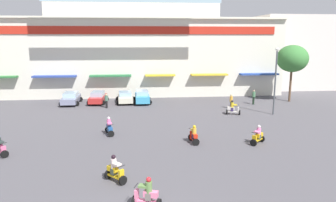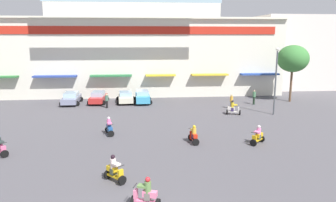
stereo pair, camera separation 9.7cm
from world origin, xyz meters
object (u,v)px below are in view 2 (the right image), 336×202
pedestrian_2 (231,100)px  streetlamp_near (276,76)px  parked_car_0 (71,98)px  pedestrian_1 (107,100)px  scooter_rider_2 (0,147)px  scooter_rider_5 (233,109)px  scooter_rider_0 (114,171)px  scooter_rider_4 (146,195)px  plaza_tree_1 (293,59)px  parked_car_3 (142,97)px  scooter_rider_9 (109,127)px  scooter_rider_7 (194,136)px  parked_car_2 (126,97)px  pedestrian_3 (254,96)px  parked_car_1 (98,97)px  scooter_rider_8 (258,136)px

pedestrian_2 → streetlamp_near: bearing=-40.9°
parked_car_0 → pedestrian_1: bearing=-31.3°
scooter_rider_2 → scooter_rider_5: size_ratio=0.97×
scooter_rider_0 → scooter_rider_4: 3.42m
plaza_tree_1 → scooter_rider_0: 29.59m
parked_car_3 → pedestrian_1: bearing=-149.0°
scooter_rider_9 → pedestrian_1: size_ratio=0.91×
plaza_tree_1 → scooter_rider_7: size_ratio=4.75×
streetlamp_near → parked_car_0: bearing=161.2°
scooter_rider_2 → streetlamp_near: size_ratio=0.22×
plaza_tree_1 → parked_car_3: plaza_tree_1 is taller
pedestrian_1 → scooter_rider_2: bearing=-112.0°
parked_car_0 → parked_car_2: bearing=0.7°
parked_car_2 → scooter_rider_2: 19.00m
parked_car_0 → parked_car_2: (6.49, 0.08, -0.02)m
parked_car_0 → parked_car_2: size_ratio=1.06×
plaza_tree_1 → pedestrian_3: size_ratio=4.02×
scooter_rider_0 → pedestrian_1: 19.44m
scooter_rider_9 → pedestrian_2: size_ratio=0.92×
parked_car_1 → scooter_rider_2: scooter_rider_2 is taller
scooter_rider_4 → scooter_rider_9: scooter_rider_4 is taller
parked_car_1 → streetlamp_near: 20.65m
parked_car_0 → pedestrian_1: size_ratio=2.57×
streetlamp_near → scooter_rider_9: bearing=-161.4°
plaza_tree_1 → scooter_rider_7: (-14.76, -14.80, -4.74)m
scooter_rider_7 → parked_car_0: bearing=127.7°
scooter_rider_2 → pedestrian_2: size_ratio=0.90×
parked_car_2 → scooter_rider_7: size_ratio=2.74×
scooter_rider_5 → streetlamp_near: 5.43m
pedestrian_2 → scooter_rider_9: bearing=-146.0°
scooter_rider_4 → pedestrian_1: (-3.87, 22.30, 0.28)m
pedestrian_3 → scooter_rider_4: bearing=-120.8°
parked_car_1 → scooter_rider_8: (13.81, -16.64, -0.13)m
parked_car_2 → scooter_rider_5: size_ratio=2.64×
parked_car_0 → scooter_rider_5: (17.85, -7.17, -0.10)m
plaza_tree_1 → streetlamp_near: size_ratio=1.02×
scooter_rider_4 → scooter_rider_7: size_ratio=1.06×
parked_car_2 → scooter_rider_9: 13.16m
parked_car_3 → scooter_rider_4: bearing=-90.5°
scooter_rider_4 → parked_car_1: bearing=101.6°
parked_car_0 → pedestrian_2: bearing=-13.3°
scooter_rider_5 → scooter_rider_8: size_ratio=1.05×
parked_car_2 → scooter_rider_7: (5.72, -15.90, -0.12)m
plaza_tree_1 → parked_car_2: (-20.48, 1.10, -4.63)m
scooter_rider_9 → streetlamp_near: size_ratio=0.22×
plaza_tree_1 → scooter_rider_7: 21.43m
parked_car_0 → parked_car_2: 6.49m
scooter_rider_4 → pedestrian_1: 22.64m
scooter_rider_7 → pedestrian_2: 13.05m
parked_car_2 → pedestrian_1: size_ratio=2.43×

